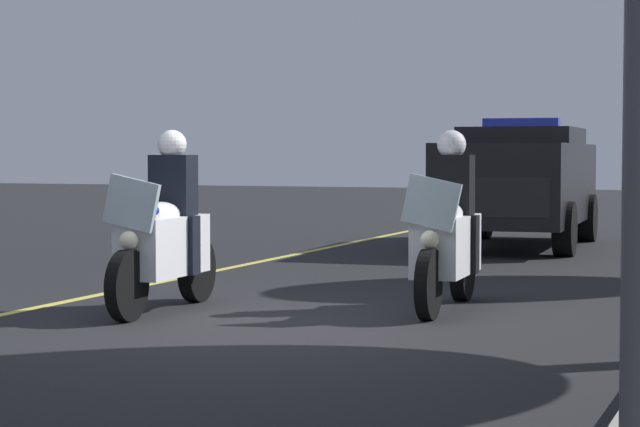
% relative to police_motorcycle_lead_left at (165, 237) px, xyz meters
% --- Properties ---
extents(ground_plane, '(80.00, 80.00, 0.00)m').
position_rel_police_motorcycle_lead_left_xyz_m(ground_plane, '(0.64, 1.18, -0.70)').
color(ground_plane, black).
extents(lane_stripe_center, '(48.00, 0.12, 0.01)m').
position_rel_police_motorcycle_lead_left_xyz_m(lane_stripe_center, '(0.64, -1.27, -0.70)').
color(lane_stripe_center, '#E0D14C').
rests_on(lane_stripe_center, ground).
extents(police_motorcycle_lead_left, '(2.14, 0.60, 1.72)m').
position_rel_police_motorcycle_lead_left_xyz_m(police_motorcycle_lead_left, '(0.00, 0.00, 0.00)').
color(police_motorcycle_lead_left, black).
rests_on(police_motorcycle_lead_left, ground).
extents(police_motorcycle_lead_right, '(2.14, 0.60, 1.72)m').
position_rel_police_motorcycle_lead_left_xyz_m(police_motorcycle_lead_right, '(-1.07, 2.47, 0.00)').
color(police_motorcycle_lead_right, black).
rests_on(police_motorcycle_lead_right, ground).
extents(police_suv, '(4.99, 2.27, 2.05)m').
position_rel_police_motorcycle_lead_left_xyz_m(police_suv, '(-8.92, 1.51, 0.37)').
color(police_suv, black).
rests_on(police_suv, ground).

